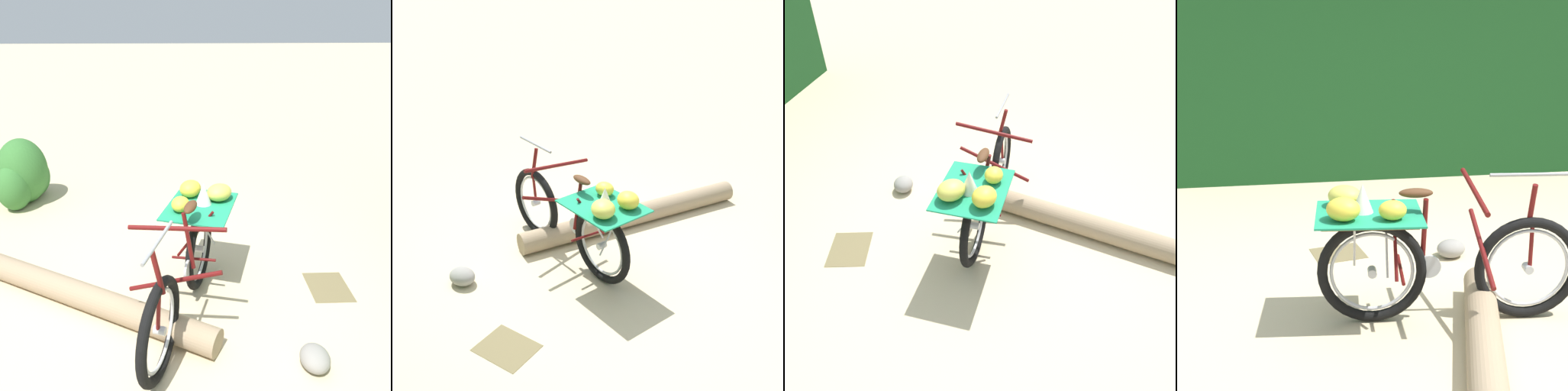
% 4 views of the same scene
% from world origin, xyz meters
% --- Properties ---
extents(ground_plane, '(60.00, 60.00, 0.00)m').
position_xyz_m(ground_plane, '(0.00, 0.00, 0.00)').
color(ground_plane, beige).
extents(bicycle, '(1.79, 0.92, 1.03)m').
position_xyz_m(bicycle, '(0.05, 0.05, 0.49)').
color(bicycle, black).
rests_on(bicycle, ground_plane).
extents(fallen_log, '(1.43, 2.39, 0.22)m').
position_xyz_m(fallen_log, '(0.15, 0.98, 0.11)').
color(fallen_log, '#9E8466').
rests_on(fallen_log, ground_plane).
extents(path_stone, '(0.25, 0.21, 0.16)m').
position_xyz_m(path_stone, '(-0.59, -0.83, 0.08)').
color(path_stone, gray).
rests_on(path_stone, ground_plane).
extents(leaf_litter_patch, '(0.44, 0.36, 0.01)m').
position_xyz_m(leaf_litter_patch, '(0.30, -1.23, 0.00)').
color(leaf_litter_patch, olive).
rests_on(leaf_litter_patch, ground_plane).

